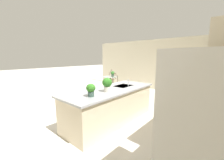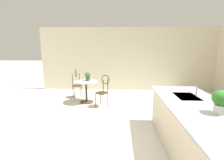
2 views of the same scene
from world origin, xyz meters
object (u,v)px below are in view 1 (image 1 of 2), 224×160
(refrigerator, at_px, (203,142))
(bistro_table, at_px, (110,82))
(chair_near_window, at_px, (111,78))
(chair_by_island, at_px, (114,82))
(potted_plant_counter_far, at_px, (91,89))
(potted_plant_counter_near, at_px, (107,84))
(potted_plant_on_table, at_px, (113,73))

(refrigerator, relative_size, bistro_table, 2.30)
(chair_near_window, distance_m, chair_by_island, 1.50)
(refrigerator, bearing_deg, bistro_table, -129.81)
(bistro_table, bearing_deg, chair_by_island, 55.70)
(potted_plant_counter_far, bearing_deg, bistro_table, -144.09)
(chair_near_window, height_order, chair_by_island, same)
(potted_plant_counter_near, bearing_deg, bistro_table, -139.76)
(bistro_table, height_order, potted_plant_counter_far, potted_plant_counter_far)
(chair_near_window, bearing_deg, refrigerator, 48.96)
(refrigerator, distance_m, bistro_table, 6.18)
(refrigerator, xyz_separation_m, potted_plant_counter_far, (-0.35, -2.13, 0.16))
(refrigerator, relative_size, potted_plant_on_table, 6.43)
(chair_near_window, bearing_deg, potted_plant_on_table, 48.65)
(refrigerator, relative_size, chair_near_window, 1.77)
(potted_plant_counter_near, bearing_deg, chair_by_island, -143.25)
(refrigerator, height_order, potted_plant_counter_near, refrigerator)
(chair_by_island, bearing_deg, bistro_table, -124.30)
(bistro_table, bearing_deg, potted_plant_on_table, 161.92)
(chair_near_window, bearing_deg, bistro_table, 39.00)
(refrigerator, xyz_separation_m, potted_plant_counter_near, (-0.90, -2.16, 0.20))
(bistro_table, bearing_deg, refrigerator, 50.19)
(bistro_table, distance_m, potted_plant_counter_near, 4.04)
(potted_plant_on_table, relative_size, potted_plant_counter_far, 1.01)
(chair_near_window, relative_size, potted_plant_counter_near, 3.03)
(refrigerator, bearing_deg, potted_plant_counter_near, -112.72)
(bistro_table, xyz_separation_m, potted_plant_on_table, (-0.13, 0.04, 0.46))
(refrigerator, height_order, potted_plant_on_table, refrigerator)
(potted_plant_on_table, height_order, potted_plant_counter_near, potted_plant_counter_near)
(chair_by_island, xyz_separation_m, potted_plant_counter_far, (3.17, 1.98, 0.51))
(chair_near_window, bearing_deg, potted_plant_counter_far, 36.37)
(chair_by_island, bearing_deg, potted_plant_counter_far, 32.02)
(bistro_table, distance_m, chair_by_island, 0.76)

